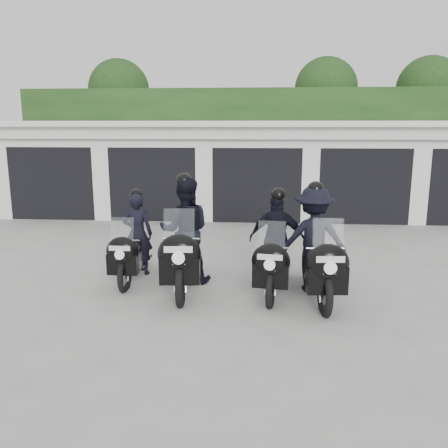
# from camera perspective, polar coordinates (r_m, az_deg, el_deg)

# --- Properties ---
(ground) EXTENTS (80.00, 80.00, 0.00)m
(ground) POSITION_cam_1_polar(r_m,az_deg,el_deg) (8.87, 3.60, -7.09)
(ground) COLOR #A1A09B
(ground) RESTS_ON ground
(garage_block) EXTENTS (16.40, 6.80, 2.96)m
(garage_block) POSITION_cam_1_polar(r_m,az_deg,el_deg) (16.50, 4.04, 6.91)
(garage_block) COLOR silver
(garage_block) RESTS_ON ground
(background_vegetation) EXTENTS (20.00, 3.90, 5.80)m
(background_vegetation) POSITION_cam_1_polar(r_m,az_deg,el_deg) (21.30, 5.19, 11.68)
(background_vegetation) COLOR #173613
(background_vegetation) RESTS_ON ground
(police_bike_a) EXTENTS (0.60, 1.99, 1.74)m
(police_bike_a) POSITION_cam_1_polar(r_m,az_deg,el_deg) (9.09, -10.79, -2.28)
(police_bike_a) COLOR black
(police_bike_a) RESTS_ON ground
(police_bike_b) EXTENTS (1.00, 2.41, 2.10)m
(police_bike_b) POSITION_cam_1_polar(r_m,az_deg,el_deg) (8.53, -4.81, -1.71)
(police_bike_b) COLOR black
(police_bike_b) RESTS_ON ground
(police_bike_c) EXTENTS (1.07, 2.12, 1.85)m
(police_bike_c) POSITION_cam_1_polar(r_m,az_deg,el_deg) (8.40, 6.29, -2.66)
(police_bike_c) COLOR black
(police_bike_c) RESTS_ON ground
(police_bike_d) EXTENTS (1.24, 2.30, 2.00)m
(police_bike_d) POSITION_cam_1_polar(r_m,az_deg,el_deg) (8.25, 10.92, -2.60)
(police_bike_d) COLOR black
(police_bike_d) RESTS_ON ground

